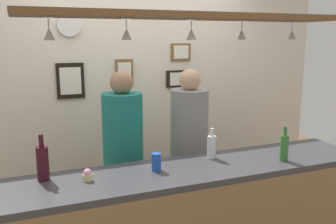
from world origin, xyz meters
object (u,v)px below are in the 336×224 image
Objects in this scene: drink_can at (156,162)px; cupcake at (88,175)px; picture_frame_caricature at (70,81)px; picture_frame_lower_pair at (179,79)px; bottle_beer_green_import at (284,147)px; person_left_teal_shirt at (123,148)px; person_middle_grey_shirt at (189,141)px; bottle_wine_dark_red at (43,162)px; picture_frame_crest at (124,72)px; bottle_soda_clear at (212,146)px; wall_clock at (69,25)px; picture_frame_upper_small at (181,52)px.

drink_can is 0.47m from cupcake.
picture_frame_lower_pair is at bearing 0.00° from picture_frame_caricature.
picture_frame_caricature is 1.14m from picture_frame_lower_pair.
person_left_teal_shirt is at bearing 139.84° from bottle_beer_green_import.
person_middle_grey_shirt is at bearing -36.10° from picture_frame_caricature.
person_left_teal_shirt reaches higher than bottle_beer_green_import.
bottle_beer_green_import is (0.38, -0.84, 0.14)m from person_middle_grey_shirt.
person_middle_grey_shirt is at bearing 24.06° from bottle_wine_dark_red.
bottle_wine_dark_red is 1.15× the size of picture_frame_crest.
drink_can is at bearing -119.22° from picture_frame_lower_pair.
person_left_teal_shirt is 0.92m from picture_frame_crest.
person_left_teal_shirt is 6.32× the size of picture_frame_crest.
bottle_wine_dark_red is 3.85× the size of cupcake.
picture_frame_lower_pair is (-0.18, 1.52, 0.35)m from bottle_beer_green_import.
drink_can is (-0.94, 0.15, -0.04)m from bottle_beer_green_import.
bottle_beer_green_import is at bearing -28.09° from bottle_soda_clear.
cupcake is (-0.47, -0.01, -0.03)m from drink_can.
picture_frame_lower_pair is (1.14, 0.00, -0.03)m from picture_frame_caricature.
person_left_teal_shirt is at bearing 180.00° from person_middle_grey_shirt.
picture_frame_lower_pair is at bearing 60.78° from drink_can.
picture_frame_crest is at bearing 65.57° from cupcake.
picture_frame_caricature is at bearing 155.62° from wall_clock.
cupcake is 1.89m from picture_frame_lower_pair.
bottle_beer_green_import is (0.47, -0.25, 0.01)m from bottle_soda_clear.
wall_clock reaches higher than picture_frame_upper_small.
picture_frame_caricature is 1.55× the size of picture_frame_upper_small.
person_left_teal_shirt is 13.46× the size of drink_can.
picture_frame_upper_small is at bearing 0.00° from picture_frame_crest.
person_left_teal_shirt reaches higher than bottle_soda_clear.
picture_frame_lower_pair reaches higher than drink_can.
person_middle_grey_shirt reaches higher than drink_can.
bottle_wine_dark_red is 2.46× the size of drink_can.
picture_frame_crest reaches higher than person_middle_grey_shirt.
person_middle_grey_shirt is 0.61m from bottle_soda_clear.
picture_frame_caricature is (-0.32, 0.68, 0.51)m from person_left_teal_shirt.
picture_frame_lower_pair is (0.82, 0.68, 0.48)m from person_left_teal_shirt.
drink_can is (-0.47, -0.09, -0.03)m from bottle_soda_clear.
bottle_beer_green_import is 1.18× the size of picture_frame_upper_small.
wall_clock is at bearing -24.38° from picture_frame_caricature.
picture_frame_upper_small reaches higher than person_left_teal_shirt.
picture_frame_upper_small is (0.30, 1.27, 0.64)m from bottle_soda_clear.
bottle_wine_dark_red is 0.73m from drink_can.
bottle_soda_clear reaches higher than drink_can.
drink_can is at bearing -8.38° from bottle_wine_dark_red.
picture_frame_upper_small is 0.73× the size of picture_frame_lower_pair.
drink_can is 1.46m from picture_frame_crest.
bottle_beer_green_import is 2.05m from picture_frame_caricature.
bottle_wine_dark_red is at bearing -139.76° from picture_frame_lower_pair.
bottle_wine_dark_red is at bearing 179.41° from bottle_soda_clear.
bottle_beer_green_import is at bearing -49.16° from picture_frame_caricature.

